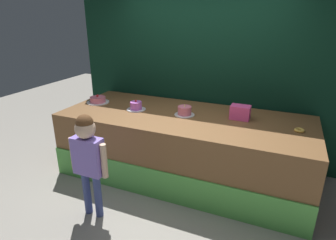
% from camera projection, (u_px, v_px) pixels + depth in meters
% --- Properties ---
extents(ground_plane, '(12.00, 12.00, 0.00)m').
position_uv_depth(ground_plane, '(164.00, 200.00, 3.50)').
color(ground_plane, gray).
extents(stage_platform, '(3.31, 1.36, 0.90)m').
position_uv_depth(stage_platform, '(183.00, 146.00, 3.91)').
color(stage_platform, brown).
rests_on(stage_platform, ground_plane).
extents(curtain_backdrop, '(4.10, 0.08, 2.80)m').
position_uv_depth(curtain_backdrop, '(203.00, 68.00, 4.24)').
color(curtain_backdrop, black).
rests_on(curtain_backdrop, ground_plane).
extents(child_figure, '(0.47, 0.21, 1.21)m').
position_uv_depth(child_figure, '(88.00, 153.00, 2.99)').
color(child_figure, '#3F4C8C').
rests_on(child_figure, ground_plane).
extents(pink_box, '(0.25, 0.17, 0.18)m').
position_uv_depth(pink_box, '(240.00, 112.00, 3.60)').
color(pink_box, '#F9509E').
rests_on(pink_box, stage_platform).
extents(donut, '(0.11, 0.11, 0.03)m').
position_uv_depth(donut, '(299.00, 130.00, 3.24)').
color(donut, '#F2BF4C').
rests_on(donut, stage_platform).
extents(cake_left, '(0.34, 0.34, 0.13)m').
position_uv_depth(cake_left, '(98.00, 100.00, 4.28)').
color(cake_left, white).
rests_on(cake_left, stage_platform).
extents(cake_center, '(0.27, 0.27, 0.15)m').
position_uv_depth(cake_center, '(136.00, 106.00, 3.96)').
color(cake_center, silver).
rests_on(cake_center, stage_platform).
extents(cake_right, '(0.27, 0.27, 0.16)m').
position_uv_depth(cake_right, '(185.00, 111.00, 3.75)').
color(cake_right, white).
rests_on(cake_right, stage_platform).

